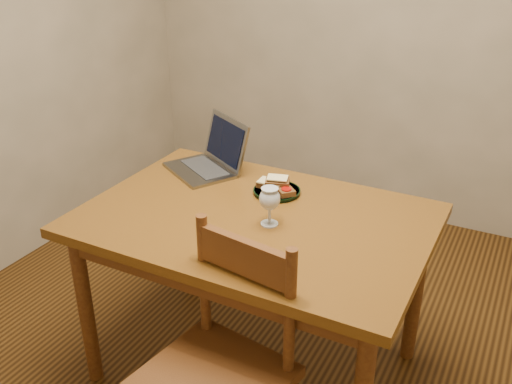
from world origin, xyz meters
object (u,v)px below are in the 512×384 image
at_px(milk_glass, 270,206).
at_px(laptop, 212,156).
at_px(plate, 277,191).
at_px(table, 255,235).
at_px(chair, 219,361).

xyz_separation_m(milk_glass, laptop, (-0.46, 0.34, -0.02)).
distance_m(plate, laptop, 0.38).
distance_m(table, laptop, 0.51).
xyz_separation_m(plate, milk_glass, (0.09, -0.25, 0.07)).
relative_size(table, plate, 6.70).
bearing_deg(milk_glass, chair, -82.84).
distance_m(table, plate, 0.23).
xyz_separation_m(table, plate, (-0.01, 0.21, 0.09)).
bearing_deg(chair, laptop, 130.94).
bearing_deg(table, laptop, 140.79).
relative_size(chair, laptop, 1.18).
height_order(chair, plate, chair).
bearing_deg(chair, plate, 110.36).
height_order(table, plate, plate).
distance_m(chair, laptop, 1.01).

